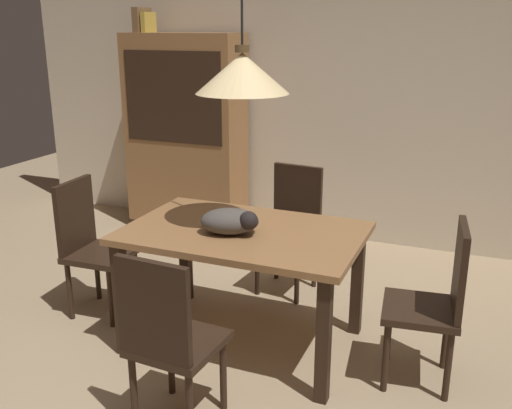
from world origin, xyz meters
TOP-DOWN VIEW (x-y plane):
  - ground at (0.00, 0.00)m, footprint 10.00×10.00m
  - back_wall at (0.00, 2.65)m, footprint 6.40×0.10m
  - dining_table at (-0.00, 0.53)m, footprint 1.40×0.90m
  - chair_left_side at (-1.13, 0.52)m, footprint 0.42×0.42m
  - chair_right_side at (1.12, 0.54)m, footprint 0.44×0.44m
  - chair_far_back at (0.00, 1.40)m, footprint 0.44×0.44m
  - chair_near_front at (-0.01, -0.35)m, footprint 0.42×0.42m
  - cat_sleeping at (-0.04, 0.44)m, footprint 0.41×0.32m
  - pendant_lamp at (-0.00, 0.53)m, footprint 0.52×0.52m
  - hutch_bookcase at (-1.37, 2.32)m, footprint 1.12×0.45m
  - book_brown_thick at (-1.79, 2.32)m, footprint 0.06×0.24m
  - book_yellow_short at (-1.72, 2.32)m, footprint 0.04×0.20m

SIDE VIEW (x-z plane):
  - ground at x=0.00m, z-range 0.00..0.00m
  - chair_left_side at x=-1.13m, z-range 0.05..0.98m
  - chair_right_side at x=1.12m, z-range 0.05..0.98m
  - chair_far_back at x=0.00m, z-range 0.05..0.98m
  - chair_near_front at x=-0.01m, z-range 0.05..0.98m
  - dining_table at x=0.00m, z-range 0.27..1.02m
  - cat_sleeping at x=-0.04m, z-range 0.75..0.90m
  - hutch_bookcase at x=-1.37m, z-range -0.04..1.81m
  - back_wall at x=0.00m, z-range 0.00..2.90m
  - pendant_lamp at x=0.00m, z-range 1.01..2.31m
  - book_yellow_short at x=-1.72m, z-range 1.85..2.03m
  - book_brown_thick at x=-1.79m, z-range 1.85..2.07m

